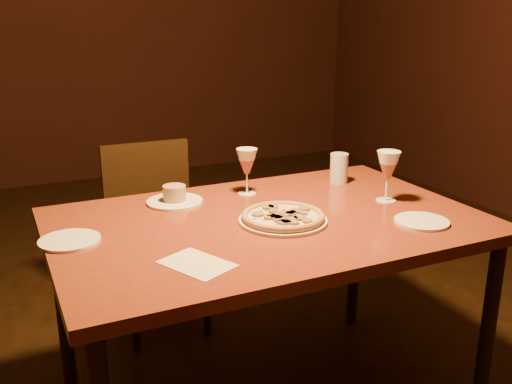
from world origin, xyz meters
name	(u,v)px	position (x,y,z in m)	size (l,w,h in m)	color
back_wall	(42,13)	(0.00, 3.50, 1.50)	(6.00, 0.04, 3.00)	#331610
dining_table	(268,237)	(0.29, -0.18, 0.73)	(1.50, 0.97, 0.80)	brown
chair_far	(155,226)	(0.12, 0.69, 0.50)	(0.44, 0.44, 0.89)	black
pizza_plate	(283,217)	(0.33, -0.23, 0.82)	(0.31, 0.31, 0.03)	white
ramekin_saucer	(175,197)	(0.05, 0.13, 0.82)	(0.21, 0.21, 0.07)	white
wine_glass_far	(247,172)	(0.35, 0.11, 0.89)	(0.08, 0.08, 0.19)	#AE6048
wine_glass_right	(387,177)	(0.79, -0.20, 0.90)	(0.09, 0.09, 0.20)	#AE6048
water_tumbler	(339,168)	(0.77, 0.09, 0.86)	(0.08, 0.08, 0.13)	silver
side_plate_left	(70,240)	(-0.37, -0.10, 0.80)	(0.19, 0.19, 0.01)	white
side_plate_near	(422,221)	(0.76, -0.45, 0.80)	(0.19, 0.19, 0.01)	white
menu_card	(197,264)	(-0.06, -0.44, 0.80)	(0.14, 0.21, 0.00)	silver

